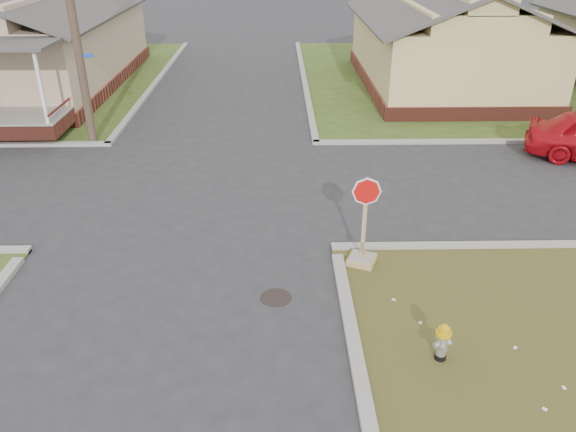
{
  "coord_description": "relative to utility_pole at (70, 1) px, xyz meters",
  "views": [
    {
      "loc": [
        2.26,
        -9.9,
        6.71
      ],
      "look_at": [
        2.48,
        1.0,
        1.1
      ],
      "focal_mm": 35.0,
      "sensor_mm": 36.0,
      "label": 1
    }
  ],
  "objects": [
    {
      "name": "ground",
      "position": [
        4.2,
        -8.9,
        -4.66
      ],
      "size": [
        120.0,
        120.0,
        0.0
      ],
      "primitive_type": "plane",
      "color": "#2B2B2D",
      "rests_on": "ground"
    },
    {
      "name": "curbs",
      "position": [
        4.2,
        -3.9,
        -4.66
      ],
      "size": [
        80.0,
        40.0,
        0.12
      ],
      "primitive_type": null,
      "color": "#9B958C",
      "rests_on": "ground"
    },
    {
      "name": "manhole",
      "position": [
        6.4,
        -9.4,
        -4.66
      ],
      "size": [
        0.64,
        0.64,
        0.01
      ],
      "primitive_type": "cylinder",
      "color": "black",
      "rests_on": "ground"
    },
    {
      "name": "corner_house",
      "position": [
        -5.8,
        7.78,
        -2.38
      ],
      "size": [
        10.1,
        15.5,
        5.3
      ],
      "color": "maroon",
      "rests_on": "ground"
    },
    {
      "name": "side_house_yellow",
      "position": [
        14.2,
        7.6,
        -2.47
      ],
      "size": [
        7.6,
        11.6,
        4.7
      ],
      "color": "maroon",
      "rests_on": "ground"
    },
    {
      "name": "utility_pole",
      "position": [
        0.0,
        0.0,
        0.0
      ],
      "size": [
        1.8,
        0.28,
        9.0
      ],
      "color": "#402F24",
      "rests_on": "ground"
    },
    {
      "name": "fire_hydrant",
      "position": [
        9.25,
        -11.32,
        -4.21
      ],
      "size": [
        0.27,
        0.27,
        0.73
      ],
      "rotation": [
        0.0,
        0.0,
        0.24
      ],
      "color": "black",
      "rests_on": "ground"
    },
    {
      "name": "stop_sign",
      "position": [
        8.32,
        -8.17,
        -4.16
      ],
      "size": [
        0.59,
        0.57,
        2.07
      ],
      "rotation": [
        0.0,
        0.0,
        -0.39
      ],
      "color": "tan",
      "rests_on": "ground"
    }
  ]
}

